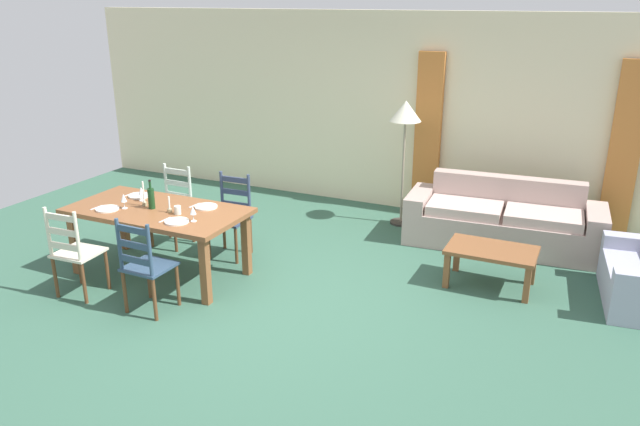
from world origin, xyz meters
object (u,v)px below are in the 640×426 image
wine_glass_near_left (124,198)px  couch (503,222)px  wine_glass_near_right (193,211)px  wine_glass_far_left (141,191)px  wine_bottle (151,198)px  dining_chair_near_right (145,266)px  standing_lamp (405,119)px  dining_chair_near_left (74,252)px  dining_chair_far_left (173,206)px  dining_table (158,216)px  coffee_cup_primary (178,210)px  dining_chair_far_right (231,216)px  coffee_table (491,254)px

wine_glass_near_left → couch: bearing=35.9°
wine_glass_near_right → wine_glass_far_left: 0.95m
couch → wine_glass_near_left: bearing=-144.1°
wine_bottle → wine_glass_far_left: (-0.27, 0.16, -0.01)m
wine_glass_far_left → couch: 4.25m
dining_chair_near_right → wine_glass_far_left: bearing=130.4°
couch → standing_lamp: 1.76m
dining_chair_near_left → dining_chair_far_left: (0.01, 1.56, 0.00)m
wine_glass_near_left → dining_chair_far_left: bearing=96.4°
dining_chair_near_left → dining_chair_near_right: (0.86, 0.03, 0.00)m
dining_chair_far_left → couch: (3.64, 1.64, -0.19)m
dining_chair_far_left → wine_bottle: wine_bottle is taller
dining_table → dining_chair_far_left: (-0.42, 0.78, -0.19)m
dining_chair_near_left → coffee_cup_primary: size_ratio=10.67×
wine_bottle → wine_glass_near_left: (-0.26, -0.12, -0.01)m
dining_chair_far_right → standing_lamp: (1.47, 1.83, 0.93)m
dining_chair_near_right → coffee_cup_primary: size_ratio=10.67×
wine_glass_near_right → couch: bearing=44.3°
coffee_cup_primary → wine_bottle: bearing=174.8°
dining_chair_far_right → coffee_cup_primary: (-0.10, -0.83, 0.32)m
dining_table → wine_glass_near_left: bearing=-155.9°
wine_glass_near_left → wine_bottle: bearing=25.1°
wine_glass_near_right → coffee_table: (2.72, 1.36, -0.51)m
wine_bottle → dining_chair_near_left: bearing=-116.2°
dining_table → couch: size_ratio=0.82×
dining_chair_near_left → wine_glass_near_right: 1.25m
standing_lamp → wine_glass_far_left: bearing=-131.7°
wine_bottle → wine_glass_near_right: bearing=-12.4°
dining_chair_near_right → wine_glass_near_left: bearing=141.2°
dining_chair_near_left → standing_lamp: size_ratio=0.59×
wine_bottle → wine_glass_near_right: wine_bottle is taller
couch → wine_bottle: bearing=-143.3°
dining_chair_near_right → wine_bottle: (-0.49, 0.73, 0.39)m
dining_chair_far_left → dining_chair_far_right: same height
dining_table → wine_glass_far_left: wine_glass_far_left is taller
dining_table → dining_chair_far_right: size_ratio=1.98×
wine_bottle → couch: bearing=36.7°
wine_glass_far_left → coffee_table: 3.80m
dining_chair_far_right → wine_glass_near_right: bearing=-79.3°
wine_glass_far_left → coffee_cup_primary: (0.63, -0.19, -0.07)m
dining_chair_near_left → couch: 4.86m
couch → dining_chair_far_right: bearing=-149.7°
dining_chair_far_right → wine_bottle: bearing=-120.0°
coffee_cup_primary → couch: 3.85m
wine_glass_far_left → coffee_cup_primary: 0.66m
dining_chair_near_right → wine_bottle: size_ratio=3.04×
couch → standing_lamp: bearing=172.2°
dining_chair_near_right → wine_glass_near_left: (-0.75, 0.60, 0.38)m
dining_chair_far_right → wine_glass_far_left: dining_chair_far_right is taller
wine_glass_near_right → couch: size_ratio=0.07×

